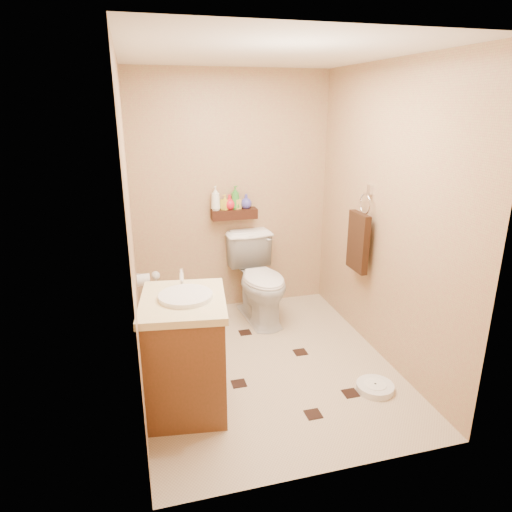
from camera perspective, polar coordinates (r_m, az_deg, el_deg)
name	(u,v)px	position (r m, az deg, el deg)	size (l,w,h in m)	color
ground	(266,363)	(3.95, 1.26, -13.21)	(2.50, 2.50, 0.00)	#C2B08E
wall_back	(232,195)	(4.65, -3.00, 7.66)	(2.00, 0.04, 2.40)	tan
wall_front	(337,285)	(2.36, 10.06, -3.58)	(2.00, 0.04, 2.40)	tan
wall_left	(131,234)	(3.33, -15.33, 2.64)	(0.04, 2.50, 2.40)	tan
wall_right	(385,217)	(3.87, 15.82, 4.73)	(0.04, 2.50, 2.40)	tan
ceiling	(269,53)	(3.37, 1.58, 24.05)	(2.00, 2.50, 0.02)	silver
wall_shelf	(234,214)	(4.61, -2.75, 5.28)	(0.46, 0.14, 0.10)	#37180F
floor_accents	(270,367)	(3.88, 1.82, -13.73)	(1.14, 1.40, 0.01)	black
toilet	(260,279)	(4.52, 0.51, -2.95)	(0.47, 0.83, 0.84)	white
vanity	(186,352)	(3.29, -8.77, -11.73)	(0.65, 0.75, 0.97)	brown
bathroom_scale	(375,387)	(3.72, 14.66, -15.57)	(0.36, 0.36, 0.06)	silver
toilet_brush	(158,303)	(4.69, -12.20, -5.74)	(0.12, 0.12, 0.52)	#17585C
towel_ring	(359,239)	(4.10, 12.71, 2.06)	(0.12, 0.30, 0.76)	silver
toilet_paper	(143,280)	(4.14, -13.89, -2.92)	(0.12, 0.11, 0.12)	silver
bottle_a	(216,198)	(4.54, -5.08, 7.21)	(0.09, 0.09, 0.24)	white
bottle_b	(225,202)	(4.57, -3.89, 6.74)	(0.07, 0.07, 0.15)	yellow
bottle_c	(230,202)	(4.58, -3.31, 6.76)	(0.12, 0.12, 0.15)	red
bottle_d	(235,198)	(4.58, -2.61, 7.31)	(0.09, 0.09, 0.23)	#388F2F
bottle_e	(237,202)	(4.59, -2.39, 6.81)	(0.07, 0.07, 0.15)	gold
bottle_f	(246,201)	(4.61, -1.24, 6.87)	(0.11, 0.11, 0.15)	#4442A6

